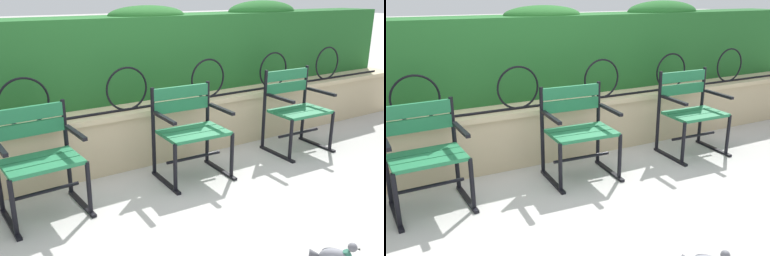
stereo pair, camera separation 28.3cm
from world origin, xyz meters
TOP-DOWN VIEW (x-y plane):
  - ground_plane at (0.00, 0.00)m, footprint 60.00×60.00m
  - stone_wall at (0.00, 0.90)m, footprint 7.59×0.41m
  - iron_arch_fence at (-0.22, 0.83)m, footprint 7.04×0.02m
  - hedge_row at (0.03, 1.36)m, footprint 7.43×0.57m
  - park_chair_left at (-1.21, 0.37)m, footprint 0.62×0.55m
  - park_chair_centre at (0.13, 0.35)m, footprint 0.65×0.55m
  - park_chair_right at (1.46, 0.33)m, footprint 0.64×0.54m
  - pigeon_near_chairs at (0.09, -1.37)m, footprint 0.22×0.25m

SIDE VIEW (x-z plane):
  - ground_plane at x=0.00m, z-range 0.00..0.00m
  - pigeon_near_chairs at x=0.09m, z-range 0.00..0.22m
  - stone_wall at x=0.00m, z-range 0.00..0.58m
  - park_chair_left at x=-1.21m, z-range 0.04..0.87m
  - park_chair_centre at x=0.13m, z-range 0.04..0.88m
  - park_chair_right at x=1.46m, z-range 0.03..0.90m
  - iron_arch_fence at x=-0.22m, z-range 0.55..0.97m
  - hedge_row at x=0.03m, z-range 0.54..1.52m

